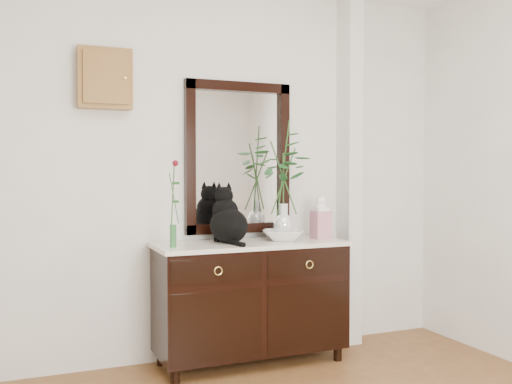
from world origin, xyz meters
name	(u,v)px	position (x,y,z in m)	size (l,w,h in m)	color
wall_back	(225,170)	(0.00, 1.98, 1.35)	(3.60, 0.04, 2.70)	silver
pilaster	(349,170)	(1.00, 1.90, 1.35)	(0.12, 0.20, 2.70)	silver
sideboard	(251,295)	(0.10, 1.73, 0.47)	(1.33, 0.52, 0.82)	black
wall_mirror	(238,158)	(0.10, 1.97, 1.44)	(0.80, 0.06, 1.10)	black
key_cabinet	(105,79)	(-0.85, 1.94, 1.95)	(0.35, 0.10, 0.40)	brown
cat	(229,214)	(-0.06, 1.73, 1.05)	(0.28, 0.34, 0.39)	black
lotus_bowl	(283,235)	(0.35, 1.73, 0.89)	(0.30, 0.30, 0.07)	white
vase_branches	(283,178)	(0.35, 1.73, 1.29)	(0.40, 0.40, 0.84)	silver
bud_vase_rose	(173,203)	(-0.47, 1.65, 1.14)	(0.07, 0.07, 0.57)	#306C34
ginger_jar	(321,217)	(0.64, 1.71, 1.01)	(0.12, 0.12, 0.32)	silver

